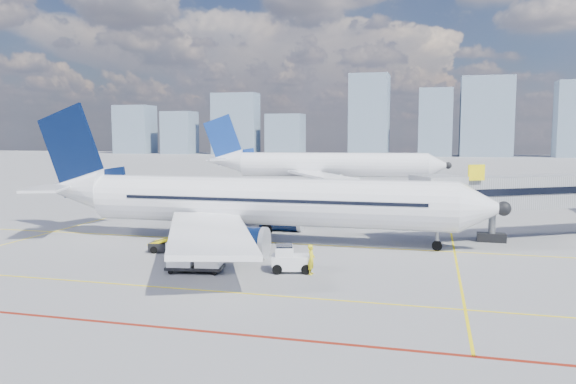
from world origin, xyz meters
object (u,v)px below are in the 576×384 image
object	(u,v)px
baggage_tug	(289,259)
ramp_worker	(311,260)
second_aircraft	(323,165)
cargo_dolly	(195,255)
belt_loader	(177,245)
main_aircraft	(248,202)

from	to	relation	value
baggage_tug	ramp_worker	xyz separation A→B (m)	(1.45, -0.26, 0.11)
second_aircraft	cargo_dolly	xyz separation A→B (m)	(4.16, -63.46, -2.16)
belt_loader	ramp_worker	distance (m)	11.52
second_aircraft	baggage_tug	distance (m)	62.78
baggage_tug	belt_loader	size ratio (longest dim) A/B	0.50
belt_loader	ramp_worker	xyz separation A→B (m)	(10.82, -3.93, 0.36)
belt_loader	main_aircraft	bearing A→B (deg)	45.12
main_aircraft	cargo_dolly	xyz separation A→B (m)	(-0.03, -10.35, -2.16)
second_aircraft	baggage_tug	size ratio (longest dim) A/B	15.65
baggage_tug	ramp_worker	world-z (taller)	ramp_worker
second_aircraft	ramp_worker	bearing A→B (deg)	-87.07
ramp_worker	belt_loader	bearing A→B (deg)	70.43
baggage_tug	ramp_worker	bearing A→B (deg)	-24.97
cargo_dolly	ramp_worker	size ratio (longest dim) A/B	2.02
main_aircraft	belt_loader	bearing A→B (deg)	-125.80
cargo_dolly	belt_loader	distance (m)	6.37
cargo_dolly	ramp_worker	distance (m)	7.25
main_aircraft	cargo_dolly	distance (m)	10.57
baggage_tug	second_aircraft	bearing A→B (deg)	84.12
cargo_dolly	baggage_tug	bearing A→B (deg)	5.53
baggage_tug	belt_loader	world-z (taller)	belt_loader
second_aircraft	baggage_tug	bearing A→B (deg)	-88.34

